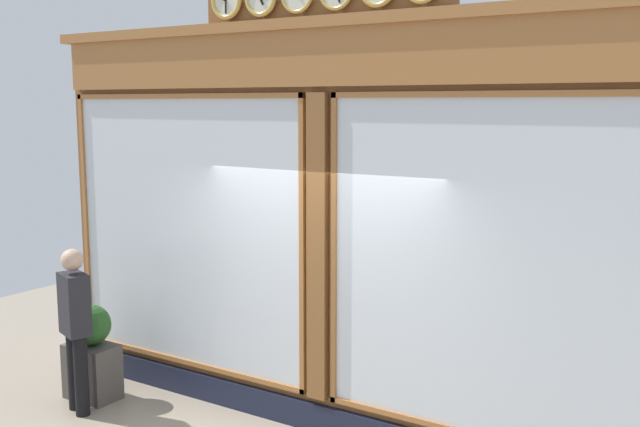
{
  "coord_description": "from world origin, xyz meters",
  "views": [
    {
      "loc": [
        -3.62,
        5.62,
        3.11
      ],
      "look_at": [
        0.0,
        0.0,
        2.11
      ],
      "focal_mm": 41.43,
      "sensor_mm": 36.0,
      "label": 1
    }
  ],
  "objects": [
    {
      "name": "shop_facade",
      "position": [
        0.0,
        -0.13,
        1.96
      ],
      "size": [
        6.74,
        0.42,
        4.35
      ],
      "color": "brown",
      "rests_on": "ground_plane"
    },
    {
      "name": "pedestrian",
      "position": [
        2.31,
        0.95,
        0.93
      ],
      "size": [
        0.41,
        0.33,
        1.69
      ],
      "color": "black",
      "rests_on": "ground_plane"
    },
    {
      "name": "planter_box",
      "position": [
        2.47,
        0.63,
        0.29
      ],
      "size": [
        0.56,
        0.36,
        0.59
      ],
      "primitive_type": "cube",
      "color": "#4C4742",
      "rests_on": "ground_plane"
    },
    {
      "name": "planter_shrub",
      "position": [
        2.47,
        0.63,
        0.81
      ],
      "size": [
        0.43,
        0.43,
        0.43
      ],
      "primitive_type": "sphere",
      "color": "#285623",
      "rests_on": "planter_box"
    }
  ]
}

